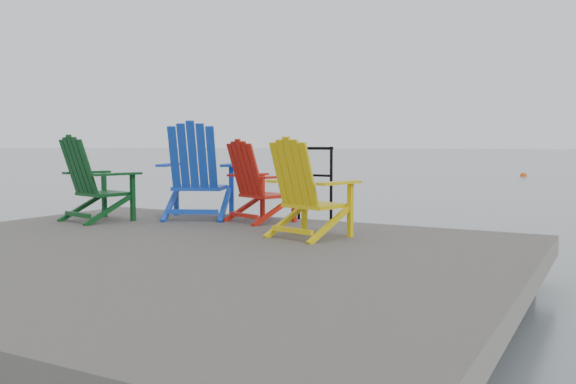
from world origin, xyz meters
The scene contains 8 objects.
ground centered at (0.00, 0.00, 0.00)m, with size 400.00×400.00×0.00m, color slate.
dock centered at (0.00, 0.00, 0.35)m, with size 6.00×5.00×1.40m.
handrail centered at (0.25, 2.45, 1.04)m, with size 0.48×0.04×0.90m.
chair_green centered at (-2.04, 1.08, 1.01)m, with size 0.92×0.87×1.01m.
chair_blue centered at (-1.10, 1.88, 1.09)m, with size 1.14×1.09×1.17m.
chair_red centered at (-0.28, 1.98, 0.98)m, with size 0.91×0.87×0.96m.
chair_yellow centered at (0.80, 1.15, 0.99)m, with size 0.89×0.84×0.97m.
buoy_b centered at (-0.27, 24.88, 0.00)m, with size 0.32×0.32×0.32m, color #CD490C.
Camera 1 is at (3.51, -4.22, 1.43)m, focal length 38.00 mm.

